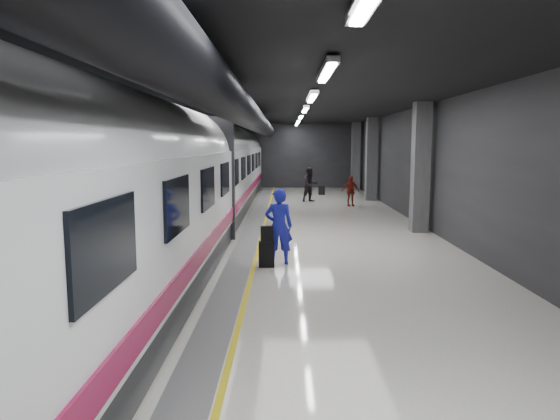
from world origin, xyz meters
TOP-DOWN VIEW (x-y plane):
  - ground at (0.00, 0.00)m, footprint 40.00×40.00m
  - platform_hall at (-0.29, 0.96)m, footprint 10.02×40.02m
  - train at (-3.25, -0.00)m, footprint 3.05×38.00m
  - traveler_main at (-0.32, -2.84)m, footprint 0.75×0.53m
  - suitcase_main at (-0.63, -3.15)m, footprint 0.40×0.27m
  - shoulder_bag at (-0.61, -3.18)m, footprint 0.32×0.21m
  - traveler_far_a at (1.19, 11.16)m, footprint 1.12×1.04m
  - traveler_far_b at (3.10, 9.28)m, footprint 0.94×0.55m
  - suitcase_far at (2.08, 14.93)m, footprint 0.41×0.32m

SIDE VIEW (x-z plane):
  - ground at x=0.00m, z-range 0.00..0.00m
  - suitcase_far at x=2.08m, z-range 0.00..0.54m
  - suitcase_main at x=-0.63m, z-range 0.00..0.64m
  - traveler_far_b at x=3.10m, z-range 0.00..1.51m
  - shoulder_bag at x=-0.61m, z-range 0.64..1.04m
  - traveler_far_a at x=1.19m, z-range 0.00..1.85m
  - traveler_main at x=-0.32m, z-range 0.00..1.95m
  - train at x=-3.25m, z-range 0.04..4.09m
  - platform_hall at x=-0.29m, z-range 1.28..5.79m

